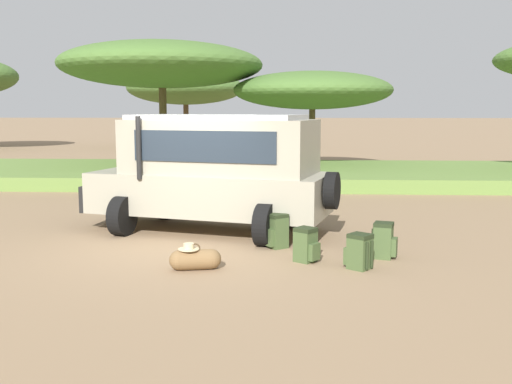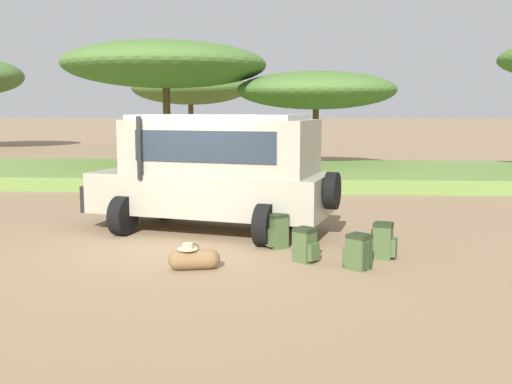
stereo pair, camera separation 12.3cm
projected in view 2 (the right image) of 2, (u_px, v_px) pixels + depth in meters
ground_plane at (187, 246)px, 11.24m from camera, size 320.00×320.00×0.00m
grass_bank at (239, 174)px, 21.68m from camera, size 120.00×7.00×0.44m
safari_vehicle at (215, 170)px, 12.44m from camera, size 5.47×3.51×2.44m
backpack_beside_front_wheel at (358, 252)px, 9.60m from camera, size 0.48×0.47×0.57m
backpack_cluster_center at (277, 231)px, 11.06m from camera, size 0.48×0.45×0.64m
backpack_near_rear_wheel at (384, 241)px, 10.28m from camera, size 0.47×0.40×0.62m
backpack_outermost at (305, 245)px, 10.06m from camera, size 0.47×0.45×0.58m
duffel_bag_low_black_case at (194, 259)px, 9.59m from camera, size 0.82×0.43×0.43m
acacia_tree_centre_back at (191, 88)px, 40.21m from camera, size 7.83×8.16×5.06m
acacia_tree_right_mid at (166, 65)px, 23.75m from camera, size 8.00×8.77×5.17m
acacia_tree_far_right at (316, 91)px, 23.79m from camera, size 6.33×6.74×4.03m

